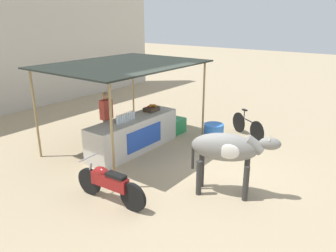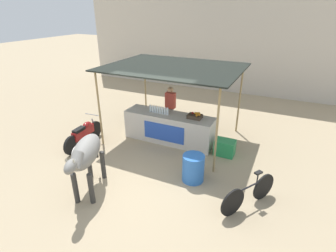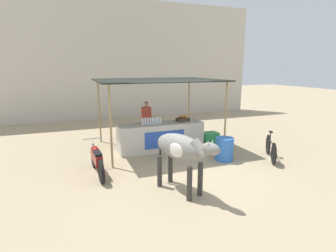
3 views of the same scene
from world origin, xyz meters
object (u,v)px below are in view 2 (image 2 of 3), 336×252
at_px(cow, 86,154).
at_px(motorcycle_parked, 84,133).
at_px(fruit_crate, 195,116).
at_px(bicycle_leaning, 249,194).
at_px(stall_counter, 169,128).
at_px(vendor_behind_counter, 170,109).
at_px(water_barrel, 193,168).
at_px(cooler_box, 225,148).

distance_m(cow, motorcycle_parked, 2.55).
relative_size(fruit_crate, bicycle_leaning, 0.31).
xyz_separation_m(motorcycle_parked, bicycle_leaning, (5.34, -0.67, -0.08)).
bearing_deg(fruit_crate, stall_counter, -176.12).
xyz_separation_m(fruit_crate, motorcycle_parked, (-3.23, -1.53, -0.61)).
bearing_deg(bicycle_leaning, fruit_crate, 133.84).
relative_size(vendor_behind_counter, water_barrel, 2.26).
distance_m(vendor_behind_counter, motorcycle_parked, 3.05).
height_order(vendor_behind_counter, cooler_box, vendor_behind_counter).
bearing_deg(cow, stall_counter, 79.14).
bearing_deg(motorcycle_parked, fruit_crate, 25.30).
bearing_deg(bicycle_leaning, motorcycle_parked, 172.90).
xyz_separation_m(cooler_box, cow, (-2.55, -3.14, 0.79)).
bearing_deg(motorcycle_parked, vendor_behind_counter, 47.32).
height_order(stall_counter, water_barrel, stall_counter).
bearing_deg(vendor_behind_counter, bicycle_leaning, -41.27).
distance_m(stall_counter, water_barrel, 2.30).
bearing_deg(vendor_behind_counter, fruit_crate, -30.38).
relative_size(fruit_crate, vendor_behind_counter, 0.27).
bearing_deg(water_barrel, cooler_box, 75.71).
xyz_separation_m(stall_counter, cooler_box, (1.92, -0.10, -0.24)).
height_order(vendor_behind_counter, motorcycle_parked, vendor_behind_counter).
bearing_deg(stall_counter, bicycle_leaning, -35.58).
distance_m(stall_counter, cooler_box, 1.94).
bearing_deg(bicycle_leaning, water_barrel, 164.89).
distance_m(vendor_behind_counter, cooler_box, 2.46).
relative_size(cow, motorcycle_parked, 1.01).
distance_m(vendor_behind_counter, water_barrel, 3.12).
bearing_deg(stall_counter, vendor_behind_counter, 112.17).
distance_m(fruit_crate, motorcycle_parked, 3.63).
xyz_separation_m(fruit_crate, vendor_behind_counter, (-1.18, 0.69, -0.19)).
relative_size(vendor_behind_counter, cow, 0.91).
bearing_deg(stall_counter, fruit_crate, 3.88).
height_order(stall_counter, bicycle_leaning, stall_counter).
bearing_deg(water_barrel, motorcycle_parked, 176.04).
bearing_deg(cooler_box, cow, -129.06).
bearing_deg(motorcycle_parked, cow, -45.51).
bearing_deg(fruit_crate, bicycle_leaning, -46.16).
relative_size(vendor_behind_counter, bicycle_leaning, 1.15).
height_order(stall_counter, vendor_behind_counter, vendor_behind_counter).
xyz_separation_m(cow, motorcycle_parked, (-1.73, 1.77, -0.61)).
bearing_deg(water_barrel, fruit_crate, 109.38).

